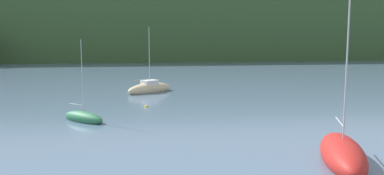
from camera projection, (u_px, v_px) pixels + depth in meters
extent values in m
cube|color=#38562D|center=(149.00, 31.00, 119.48)|extent=(352.00, 46.43, 15.91)
ellipsoid|color=#2D754C|center=(83.00, 118.00, 30.16)|extent=(3.83, 3.84, 1.02)
cylinder|color=#B7B7BC|center=(82.00, 77.00, 29.77)|extent=(0.05, 0.05, 5.61)
cylinder|color=#ADADB2|center=(76.00, 104.00, 30.52)|extent=(1.17, 1.17, 0.04)
ellipsoid|color=red|center=(342.00, 155.00, 20.30)|extent=(4.04, 6.90, 1.66)
cylinder|color=#B7B7BC|center=(347.00, 65.00, 19.73)|extent=(0.08, 0.08, 8.20)
cylinder|color=#ADADB2|center=(340.00, 122.00, 21.29)|extent=(0.83, 2.29, 0.07)
ellipsoid|color=#CCBC8E|center=(150.00, 89.00, 45.73)|extent=(5.89, 5.21, 1.53)
cylinder|color=#B7B7BC|center=(149.00, 56.00, 45.26)|extent=(0.07, 0.07, 6.66)
cylinder|color=#ADADB2|center=(142.00, 79.00, 44.80)|extent=(1.74, 1.40, 0.07)
cube|color=silver|center=(150.00, 83.00, 45.64)|extent=(2.15, 2.06, 0.63)
sphere|color=yellow|center=(146.00, 107.00, 36.16)|extent=(0.36, 0.36, 0.36)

